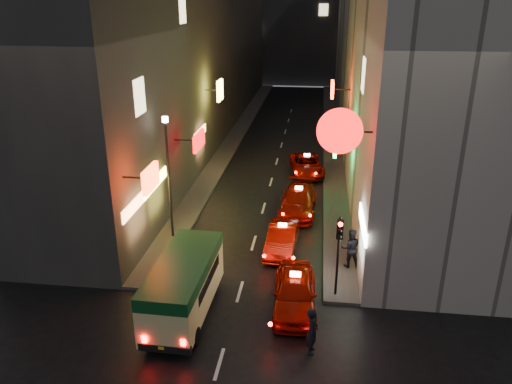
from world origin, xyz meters
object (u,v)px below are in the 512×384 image
at_px(minibus, 184,281).
at_px(traffic_light, 339,241).
at_px(taxi_near, 295,289).
at_px(pedestrian_crossing, 312,328).
at_px(lamp_post, 169,170).

bearing_deg(minibus, traffic_light, 17.18).
height_order(taxi_near, pedestrian_crossing, pedestrian_crossing).
distance_m(traffic_light, lamp_post, 9.42).
bearing_deg(taxi_near, traffic_light, 26.76).
xyz_separation_m(minibus, traffic_light, (5.87, 1.81, 1.20)).
bearing_deg(traffic_light, lamp_post, 151.09).
distance_m(minibus, lamp_post, 7.12).
xyz_separation_m(minibus, lamp_post, (-2.33, 6.34, 2.24)).
xyz_separation_m(minibus, pedestrian_crossing, (4.96, -1.63, -0.48)).
distance_m(taxi_near, pedestrian_crossing, 2.73).
distance_m(taxi_near, traffic_light, 2.61).
height_order(pedestrian_crossing, traffic_light, traffic_light).
bearing_deg(traffic_light, pedestrian_crossing, -104.72).
xyz_separation_m(pedestrian_crossing, lamp_post, (-7.29, 7.98, 2.72)).
relative_size(taxi_near, lamp_post, 0.86).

